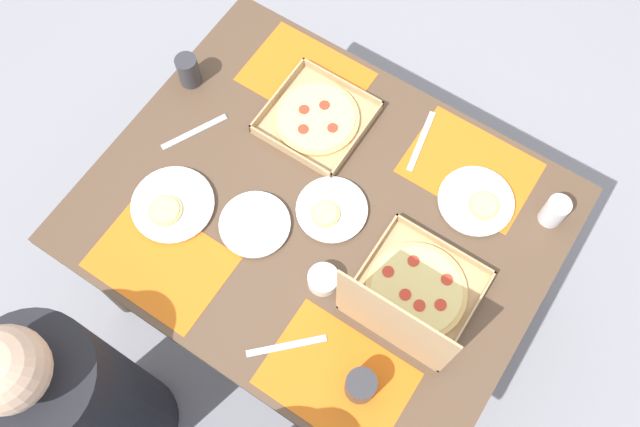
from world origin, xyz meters
TOP-DOWN VIEW (x-y plane):
  - ground_plane at (0.00, 0.00)m, footprint 6.00×6.00m
  - dining_table at (0.00, 0.00)m, footprint 1.26×1.01m
  - placemat_near_left at (-0.28, -0.35)m, footprint 0.36×0.26m
  - placemat_near_right at (0.28, -0.35)m, footprint 0.36×0.26m
  - placemat_far_left at (-0.28, 0.35)m, footprint 0.36×0.26m
  - placemat_far_right at (0.28, 0.35)m, footprint 0.36×0.26m
  - pizza_box_corner_left at (0.17, -0.25)m, footprint 0.29×0.29m
  - pizza_box_edge_far at (-0.34, 0.09)m, footprint 0.31×0.32m
  - plate_near_left at (-0.02, -0.02)m, footprint 0.20×0.20m
  - plate_middle at (-0.35, -0.27)m, footprint 0.21×0.21m
  - plate_near_right at (0.36, 0.21)m, footprint 0.23×0.23m
  - plate_far_right at (0.13, 0.13)m, footprint 0.20×0.20m
  - cup_red at (-0.54, -0.34)m, footprint 0.06×0.06m
  - cup_clear_right at (-0.35, 0.35)m, footprint 0.08×0.08m
  - cup_clear_left at (0.57, -0.15)m, footprint 0.07×0.07m
  - condiment_bowl at (-0.12, 0.16)m, footprint 0.08×0.08m
  - knife_by_far_right at (0.45, -0.01)m, footprint 0.11×0.20m
  - knife_by_far_left at (-0.13, 0.36)m, footprint 0.16×0.16m
  - knife_by_near_right at (-0.12, -0.35)m, footprint 0.06×0.21m
  - diner_right_seat at (0.28, 0.76)m, footprint 0.32×0.32m

SIDE VIEW (x-z plane):
  - ground_plane at x=0.00m, z-range 0.00..0.00m
  - diner_right_seat at x=0.28m, z-range -0.06..1.08m
  - dining_table at x=0.00m, z-range 0.25..0.99m
  - placemat_near_left at x=-0.28m, z-range 0.73..0.73m
  - placemat_near_right at x=0.28m, z-range 0.73..0.73m
  - placemat_far_left at x=-0.28m, z-range 0.73..0.73m
  - placemat_far_right at x=0.28m, z-range 0.73..0.73m
  - knife_by_far_right at x=0.45m, z-range 0.73..0.74m
  - knife_by_far_left at x=-0.13m, z-range 0.73..0.74m
  - knife_by_near_right at x=-0.12m, z-range 0.73..0.74m
  - plate_far_right at x=0.13m, z-range 0.73..0.75m
  - plate_near_left at x=-0.02m, z-range 0.73..0.75m
  - plate_near_right at x=0.36m, z-range 0.73..0.75m
  - plate_middle at x=-0.35m, z-range 0.73..0.75m
  - pizza_box_corner_left at x=0.17m, z-range 0.72..0.76m
  - condiment_bowl at x=-0.12m, z-range 0.73..0.77m
  - cup_clear_right at x=-0.35m, z-range 0.73..0.83m
  - cup_red at x=-0.54m, z-range 0.73..0.83m
  - cup_clear_left at x=0.57m, z-range 0.73..0.84m
  - pizza_box_edge_far at x=-0.34m, z-range 0.61..0.95m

